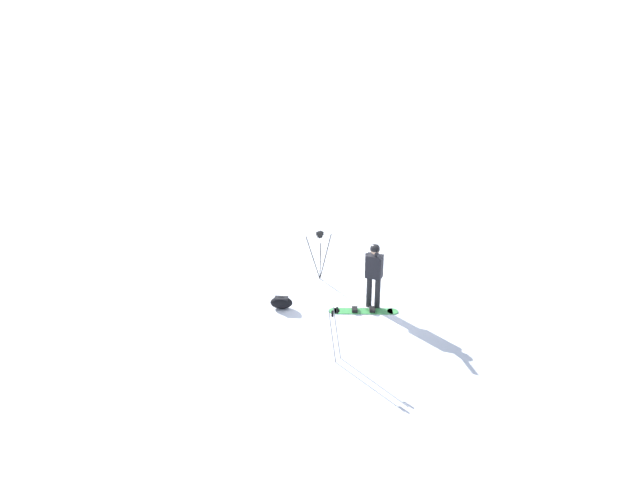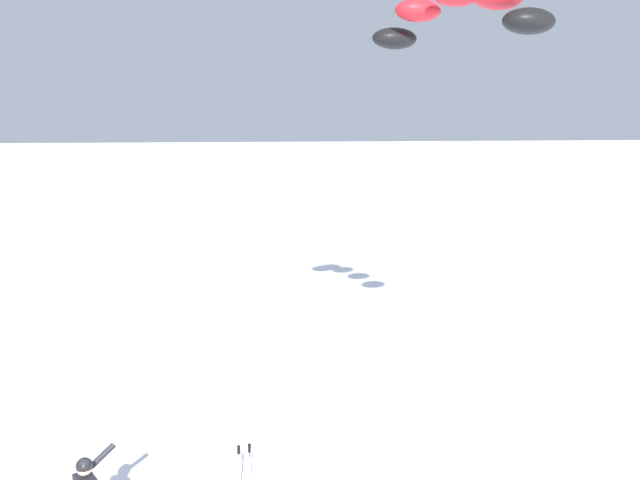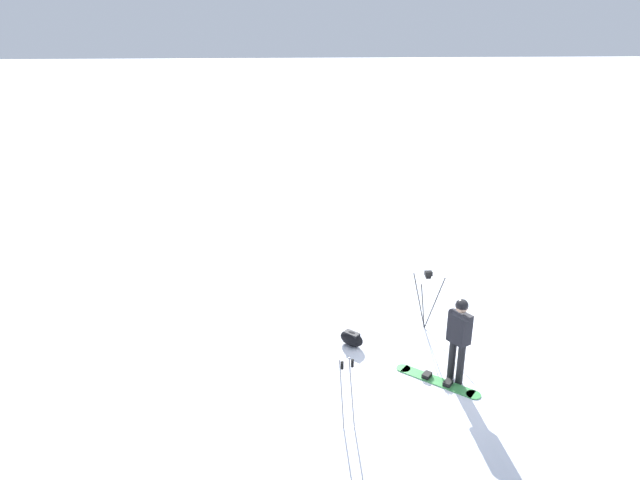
# 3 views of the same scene
# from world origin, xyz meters

# --- Properties ---
(traction_kite) EXTENTS (4.21, 2.91, 1.10)m
(traction_kite) POSITION_xyz_m (4.26, -6.40, 8.51)
(traction_kite) COLOR black
(ski_poles) EXTENTS (0.23, 0.28, 1.29)m
(ski_poles) POSITION_xyz_m (1.66, -2.27, 0.84)
(ski_poles) COLOR gray
(ski_poles) RESTS_ON ground_plane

